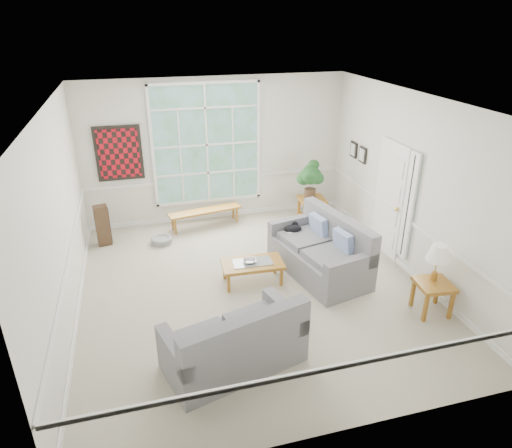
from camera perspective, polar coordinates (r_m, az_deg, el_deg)
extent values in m
cube|color=#A59D89|center=(7.60, -0.33, -7.93)|extent=(5.50, 6.00, 0.01)
cube|color=white|center=(6.48, -0.40, 14.98)|extent=(5.50, 6.00, 0.02)
cube|color=silver|center=(9.68, -5.00, 9.14)|extent=(5.50, 0.02, 3.00)
cube|color=silver|center=(4.43, 9.89, -11.80)|extent=(5.50, 0.02, 3.00)
cube|color=silver|center=(6.80, -23.38, 0.09)|extent=(0.02, 6.00, 3.00)
cube|color=silver|center=(8.01, 19.07, 4.44)|extent=(0.02, 6.00, 3.00)
cube|color=white|center=(9.57, -6.18, 9.83)|extent=(2.30, 0.08, 2.40)
cube|color=white|center=(8.61, 16.30, 3.01)|extent=(0.08, 0.90, 2.10)
cube|color=white|center=(8.09, 18.60, 2.03)|extent=(0.08, 0.26, 1.90)
cube|color=#600C12|center=(9.47, -16.76, 8.45)|extent=(0.90, 0.06, 1.10)
cube|color=black|center=(9.39, 13.13, 8.41)|extent=(0.04, 0.26, 0.32)
cube|color=black|center=(9.73, 12.05, 9.08)|extent=(0.04, 0.26, 0.32)
cube|color=slate|center=(7.82, 7.89, -2.84)|extent=(1.35, 2.04, 1.01)
cube|color=slate|center=(5.87, -2.87, -13.61)|extent=(1.89, 1.32, 0.93)
cube|color=#925E1D|center=(7.64, -0.44, -6.06)|extent=(1.03, 0.60, 0.38)
imported|color=#9A9A9F|center=(7.52, -0.79, -4.63)|extent=(0.28, 0.28, 0.07)
cube|color=#925E1D|center=(9.68, -6.35, 0.75)|extent=(1.56, 0.56, 0.36)
cube|color=#925E1D|center=(9.86, 6.94, 1.76)|extent=(0.58, 0.58, 0.54)
cube|color=#925E1D|center=(7.38, 21.12, -8.56)|extent=(0.55, 0.55, 0.51)
cylinder|color=gray|center=(9.14, -11.72, -1.99)|extent=(0.46, 0.46, 0.12)
cube|color=#3F2B1B|center=(9.24, -18.63, -0.17)|extent=(0.28, 0.24, 0.81)
ellipsoid|color=black|center=(8.21, 4.66, -0.59)|extent=(0.34, 0.26, 0.15)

